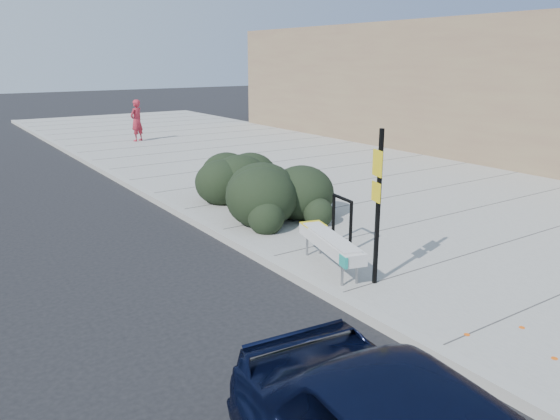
% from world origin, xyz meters
% --- Properties ---
extents(ground, '(120.00, 120.00, 0.00)m').
position_xyz_m(ground, '(0.00, 0.00, 0.00)').
color(ground, black).
rests_on(ground, ground).
extents(sidewalk_near, '(11.20, 50.00, 0.15)m').
position_xyz_m(sidewalk_near, '(5.60, 5.00, 0.07)').
color(sidewalk_near, gray).
rests_on(sidewalk_near, ground).
extents(curb_near, '(0.22, 50.00, 0.17)m').
position_xyz_m(curb_near, '(0.00, 5.00, 0.08)').
color(curb_near, '#9E9E99').
rests_on(curb_near, ground).
extents(bench, '(0.91, 2.02, 0.60)m').
position_xyz_m(bench, '(0.60, 0.92, 0.63)').
color(bench, gray).
rests_on(bench, sidewalk_near).
extents(bike_rack, '(0.15, 0.69, 1.01)m').
position_xyz_m(bike_rack, '(1.54, 1.72, 0.76)').
color(bike_rack, black).
rests_on(bike_rack, sidewalk_near).
extents(sign_post, '(0.14, 0.29, 2.56)m').
position_xyz_m(sign_post, '(0.78, 0.00, 1.61)').
color(sign_post, black).
rests_on(sign_post, sidewalk_near).
extents(hedge, '(2.66, 4.70, 1.69)m').
position_xyz_m(hedge, '(1.83, 5.26, 1.00)').
color(hedge, black).
rests_on(hedge, sidewalk_near).
extents(pedestrian, '(0.80, 0.71, 1.83)m').
position_xyz_m(pedestrian, '(3.19, 17.63, 1.06)').
color(pedestrian, maroon).
rests_on(pedestrian, sidewalk_near).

